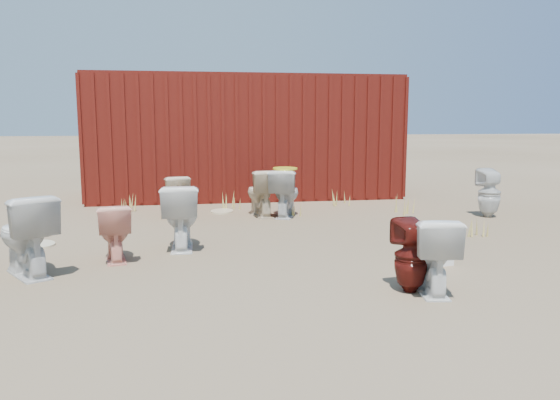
{
  "coord_description": "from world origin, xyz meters",
  "views": [
    {
      "loc": [
        -1.08,
        -6.06,
        1.54
      ],
      "look_at": [
        0.0,
        0.6,
        0.55
      ],
      "focal_mm": 35.0,
      "sensor_mm": 36.0,
      "label": 1
    }
  ],
  "objects": [
    {
      "name": "ground",
      "position": [
        0.0,
        0.0,
        0.0
      ],
      "size": [
        100.0,
        100.0,
        0.0
      ],
      "primitive_type": "plane",
      "color": "brown",
      "rests_on": "ground"
    },
    {
      "name": "shipping_container",
      "position": [
        0.0,
        5.2,
        1.2
      ],
      "size": [
        6.0,
        2.4,
        2.4
      ],
      "primitive_type": "cube",
      "color": "#4D0E0C",
      "rests_on": "ground"
    },
    {
      "name": "toilet_front_a",
      "position": [
        -2.73,
        -0.43,
        0.41
      ],
      "size": [
        0.82,
        0.92,
        0.82
      ],
      "primitive_type": "imported",
      "rotation": [
        0.0,
        0.0,
        3.71
      ],
      "color": "silver",
      "rests_on": "ground"
    },
    {
      "name": "toilet_front_pink",
      "position": [
        -1.94,
        0.04,
        0.32
      ],
      "size": [
        0.46,
        0.68,
        0.64
      ],
      "primitive_type": "imported",
      "rotation": [
        0.0,
        0.0,
        3.31
      ],
      "color": "#F9A690",
      "rests_on": "ground"
    },
    {
      "name": "toilet_front_c",
      "position": [
        -1.23,
        0.5,
        0.39
      ],
      "size": [
        0.45,
        0.78,
        0.79
      ],
      "primitive_type": "imported",
      "rotation": [
        0.0,
        0.0,
        3.13
      ],
      "color": "white",
      "rests_on": "ground"
    },
    {
      "name": "toilet_front_maroon",
      "position": [
        0.85,
        -1.54,
        0.33
      ],
      "size": [
        0.33,
        0.34,
        0.67
      ],
      "primitive_type": "imported",
      "rotation": [
        0.0,
        0.0,
        3.26
      ],
      "color": "#52130E",
      "rests_on": "ground"
    },
    {
      "name": "toilet_front_e",
      "position": [
        1.02,
        -1.58,
        0.35
      ],
      "size": [
        0.5,
        0.74,
        0.7
      ],
      "primitive_type": "imported",
      "rotation": [
        0.0,
        0.0,
        2.98
      ],
      "color": "white",
      "rests_on": "ground"
    },
    {
      "name": "toilet_back_beige_left",
      "position": [
        -1.37,
        2.61,
        0.34
      ],
      "size": [
        0.55,
        0.75,
        0.68
      ],
      "primitive_type": "imported",
      "rotation": [
        0.0,
        0.0,
        3.42
      ],
      "color": "beige",
      "rests_on": "ground"
    },
    {
      "name": "toilet_back_beige_right",
      "position": [
        0.01,
        2.59,
        0.38
      ],
      "size": [
        0.55,
        0.81,
        0.76
      ],
      "primitive_type": "imported",
      "rotation": [
        0.0,
        0.0,
        3.32
      ],
      "color": "beige",
      "rests_on": "ground"
    },
    {
      "name": "toilet_back_yellowlid",
      "position": [
        0.38,
        2.47,
        0.38
      ],
      "size": [
        0.66,
        0.85,
        0.76
      ],
      "primitive_type": "imported",
      "rotation": [
        0.0,
        0.0,
        2.78
      ],
      "color": "silver",
      "rests_on": "ground"
    },
    {
      "name": "toilet_back_e",
      "position": [
        3.6,
        1.92,
        0.39
      ],
      "size": [
        0.35,
        0.36,
        0.77
      ],
      "primitive_type": "imported",
      "rotation": [
        0.0,
        0.0,
        3.14
      ],
      "color": "silver",
      "rests_on": "ground"
    },
    {
      "name": "yellow_lid",
      "position": [
        0.38,
        2.47,
        0.78
      ],
      "size": [
        0.39,
        0.48,
        0.02
      ],
      "primitive_type": "ellipsoid",
      "color": "gold",
      "rests_on": "toilet_back_yellowlid"
    },
    {
      "name": "loose_tank",
      "position": [
        1.4,
        -0.72,
        0.17
      ],
      "size": [
        0.53,
        0.29,
        0.35
      ],
      "primitive_type": "cube",
      "rotation": [
        0.0,
        0.0,
        0.19
      ],
      "color": "silver",
      "rests_on": "ground"
    },
    {
      "name": "loose_lid_near",
      "position": [
        -0.6,
        3.07,
        0.01
      ],
      "size": [
        0.45,
        0.55,
        0.02
      ],
      "primitive_type": "ellipsoid",
      "rotation": [
        0.0,
        0.0,
        -0.15
      ],
      "color": "beige",
      "rests_on": "ground"
    },
    {
      "name": "loose_lid_far",
      "position": [
        -2.97,
        0.95,
        0.01
      ],
      "size": [
        0.51,
        0.57,
        0.02
      ],
      "primitive_type": "ellipsoid",
      "rotation": [
        0.0,
        0.0,
        0.39
      ],
      "color": "beige",
      "rests_on": "ground"
    },
    {
      "name": "weed_clump_a",
      "position": [
        -2.23,
        3.3,
        0.17
      ],
      "size": [
        0.36,
        0.36,
        0.34
      ],
      "primitive_type": "cone",
      "color": "#AD9945",
      "rests_on": "ground"
    },
    {
      "name": "weed_clump_b",
      "position": [
        0.48,
        2.56,
        0.13
      ],
      "size": [
        0.32,
        0.32,
        0.26
      ],
      "primitive_type": "cone",
      "color": "#AD9945",
      "rests_on": "ground"
    },
    {
      "name": "weed_clump_c",
      "position": [
        2.42,
        2.4,
        0.15
      ],
      "size": [
        0.36,
        0.36,
        0.29
      ],
      "primitive_type": "cone",
      "color": "#AD9945",
      "rests_on": "ground"
    },
    {
      "name": "weed_clump_d",
      "position": [
        -0.41,
        3.41,
        0.14
      ],
      "size": [
        0.3,
        0.3,
        0.28
      ],
      "primitive_type": "cone",
      "color": "#AD9945",
      "rests_on": "ground"
    },
    {
      "name": "weed_clump_e",
      "position": [
        1.58,
        3.5,
        0.14
      ],
      "size": [
        0.34,
        0.34,
        0.28
      ],
      "primitive_type": "cone",
      "color": "#AD9945",
      "rests_on": "ground"
    },
    {
      "name": "weed_clump_f",
      "position": [
        2.67,
        0.54,
        0.12
      ],
      "size": [
        0.28,
        0.28,
        0.24
      ],
      "primitive_type": "cone",
      "color": "#AD9945",
      "rests_on": "ground"
    }
  ]
}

